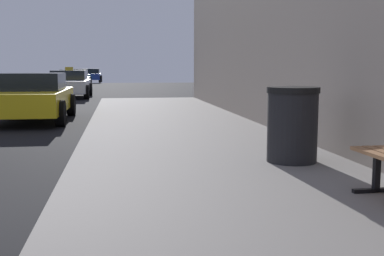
{
  "coord_description": "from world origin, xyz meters",
  "views": [
    {
      "loc": [
        2.7,
        -4.03,
        1.43
      ],
      "look_at": [
        3.66,
        2.24,
        0.62
      ],
      "focal_mm": 44.72,
      "sensor_mm": 36.0,
      "label": 1
    }
  ],
  "objects_px": {
    "car_yellow": "(31,97)",
    "car_white": "(69,84)",
    "car_green": "(78,77)",
    "car_blue": "(91,75)",
    "trash_bin": "(292,124)",
    "car_black": "(74,80)"
  },
  "relations": [
    {
      "from": "trash_bin",
      "to": "car_white",
      "type": "relative_size",
      "value": 0.25
    },
    {
      "from": "car_yellow",
      "to": "trash_bin",
      "type": "bearing_deg",
      "value": 123.19
    },
    {
      "from": "trash_bin",
      "to": "car_blue",
      "type": "distance_m",
      "value": 40.11
    },
    {
      "from": "car_yellow",
      "to": "car_white",
      "type": "distance_m",
      "value": 9.97
    },
    {
      "from": "car_yellow",
      "to": "car_blue",
      "type": "height_order",
      "value": "same"
    },
    {
      "from": "car_yellow",
      "to": "car_green",
      "type": "height_order",
      "value": "same"
    },
    {
      "from": "car_white",
      "to": "car_black",
      "type": "relative_size",
      "value": 0.97
    },
    {
      "from": "car_yellow",
      "to": "car_white",
      "type": "bearing_deg",
      "value": -90.09
    },
    {
      "from": "car_black",
      "to": "car_green",
      "type": "bearing_deg",
      "value": -86.81
    },
    {
      "from": "car_white",
      "to": "car_green",
      "type": "bearing_deg",
      "value": -86.82
    },
    {
      "from": "car_green",
      "to": "car_blue",
      "type": "relative_size",
      "value": 1.12
    },
    {
      "from": "car_yellow",
      "to": "car_blue",
      "type": "bearing_deg",
      "value": -89.59
    },
    {
      "from": "car_green",
      "to": "car_blue",
      "type": "height_order",
      "value": "same"
    },
    {
      "from": "car_blue",
      "to": "car_yellow",
      "type": "bearing_deg",
      "value": 90.41
    },
    {
      "from": "car_blue",
      "to": "car_white",
      "type": "bearing_deg",
      "value": 90.63
    },
    {
      "from": "car_yellow",
      "to": "car_white",
      "type": "xyz_separation_m",
      "value": [
        0.02,
        9.97,
        -0.0
      ]
    },
    {
      "from": "car_green",
      "to": "car_yellow",
      "type": "bearing_deg",
      "value": 91.94
    },
    {
      "from": "car_green",
      "to": "car_blue",
      "type": "bearing_deg",
      "value": -95.8
    },
    {
      "from": "car_white",
      "to": "car_green",
      "type": "distance_m",
      "value": 16.35
    },
    {
      "from": "car_white",
      "to": "car_green",
      "type": "xyz_separation_m",
      "value": [
        -0.91,
        16.32,
        0.0
      ]
    },
    {
      "from": "car_black",
      "to": "car_blue",
      "type": "bearing_deg",
      "value": -90.41
    },
    {
      "from": "car_white",
      "to": "car_yellow",
      "type": "bearing_deg",
      "value": 89.91
    }
  ]
}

